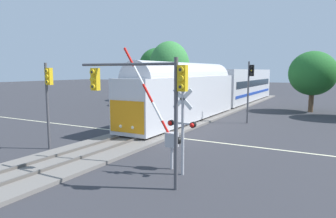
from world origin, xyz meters
The scene contains 12 objects.
ground_plane centered at (0.00, 0.00, 0.00)m, with size 220.00×220.00×0.00m, color #333338.
road_centre_stripe centered at (0.00, 0.00, 0.00)m, with size 44.00×0.20×0.01m.
railway_track centered at (0.00, 0.00, 0.10)m, with size 4.40×80.00×0.32m.
commuter_train centered at (0.00, 16.11, 2.79)m, with size 3.04×40.56×5.16m.
crossing_gate_near centered at (5.11, -6.32, 1.97)m, with size 3.30×0.40×5.92m.
crossing_signal_mast centered at (6.23, -6.84, 2.49)m, with size 1.36×0.44×4.08m.
traffic_signal_far_side centered at (5.35, 8.49, 3.73)m, with size 0.53×0.38×5.56m.
traffic_signal_median centered at (-2.82, -6.57, 3.50)m, with size 0.53×0.38×5.21m.
traffic_signal_near_right centered at (5.37, -8.57, 3.99)m, with size 5.26×0.38×5.27m.
oak_far_right centered at (9.64, 19.71, 4.43)m, with size 5.26×5.26×6.96m.
oak_behind_train centered at (-7.66, 17.29, 5.28)m, with size 5.42×5.42×8.64m.
pine_left_background centered at (-12.82, 22.67, 5.41)m, with size 5.61×5.61×8.28m.
Camera 1 is at (12.26, -19.07, 4.76)m, focal length 32.87 mm.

